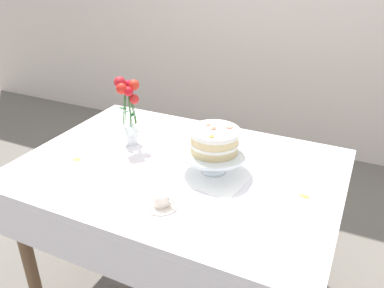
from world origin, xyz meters
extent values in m
plane|color=#666059|center=(0.00, 0.00, 0.00)|extent=(12.00, 12.00, 0.00)
cube|color=white|center=(0.00, 0.00, 0.72)|extent=(1.40, 1.00, 0.03)
cube|color=white|center=(0.00, -0.50, 0.61)|extent=(1.40, 0.01, 0.20)
cylinder|color=brown|center=(-0.60, -0.40, 0.35)|extent=(0.06, 0.06, 0.71)
cylinder|color=brown|center=(-0.60, 0.40, 0.35)|extent=(0.06, 0.06, 0.71)
cylinder|color=brown|center=(0.60, 0.40, 0.35)|extent=(0.06, 0.06, 0.71)
cube|color=white|center=(0.16, 0.02, 0.74)|extent=(0.36, 0.36, 0.00)
cylinder|color=silver|center=(0.16, 0.02, 0.75)|extent=(0.11, 0.11, 0.01)
cylinder|color=silver|center=(0.16, 0.02, 0.79)|extent=(0.03, 0.03, 0.07)
cylinder|color=silver|center=(0.16, 0.02, 0.83)|extent=(0.29, 0.29, 0.01)
cylinder|color=beige|center=(0.16, 0.02, 0.86)|extent=(0.20, 0.20, 0.03)
cylinder|color=white|center=(0.16, 0.02, 0.88)|extent=(0.21, 0.21, 0.01)
cylinder|color=beige|center=(0.16, 0.02, 0.90)|extent=(0.20, 0.20, 0.03)
cylinder|color=white|center=(0.16, 0.02, 0.93)|extent=(0.21, 0.21, 0.02)
ellipsoid|color=#E56B51|center=(0.12, 0.05, 0.94)|extent=(0.03, 0.04, 0.00)
ellipsoid|color=yellow|center=(0.18, -0.05, 0.94)|extent=(0.03, 0.03, 0.01)
ellipsoid|color=#E56B51|center=(0.15, 0.02, 0.94)|extent=(0.02, 0.03, 0.01)
ellipsoid|color=pink|center=(0.13, 0.07, 0.94)|extent=(0.03, 0.04, 0.01)
ellipsoid|color=#E56B51|center=(0.21, 0.06, 0.94)|extent=(0.04, 0.03, 0.00)
cylinder|color=silver|center=(-0.31, 0.09, 0.77)|extent=(0.06, 0.06, 0.07)
cone|color=silver|center=(-0.31, 0.09, 0.84)|extent=(0.09, 0.09, 0.06)
cylinder|color=#2D6028|center=(-0.29, 0.10, 0.91)|extent=(0.02, 0.01, 0.13)
sphere|color=red|center=(-0.28, 0.10, 0.98)|extent=(0.05, 0.05, 0.05)
cylinder|color=#2D6028|center=(-0.30, 0.12, 0.94)|extent=(0.01, 0.03, 0.19)
sphere|color=red|center=(-0.29, 0.13, 1.04)|extent=(0.05, 0.05, 0.05)
cylinder|color=#2D6028|center=(-0.31, 0.11, 0.94)|extent=(0.01, 0.02, 0.19)
sphere|color=red|center=(-0.32, 0.12, 1.04)|extent=(0.04, 0.04, 0.04)
cylinder|color=#2D6028|center=(-0.33, 0.09, 0.95)|extent=(0.03, 0.01, 0.21)
sphere|color=red|center=(-0.34, 0.09, 1.05)|extent=(0.05, 0.05, 0.05)
ellipsoid|color=#236B2D|center=(-0.34, 0.09, 0.93)|extent=(0.05, 0.03, 0.02)
cylinder|color=#2D6028|center=(-0.31, 0.07, 0.94)|extent=(0.01, 0.03, 0.19)
sphere|color=red|center=(-0.32, 0.06, 1.03)|extent=(0.05, 0.05, 0.05)
ellipsoid|color=#236B2D|center=(-0.30, 0.06, 0.92)|extent=(0.03, 0.05, 0.02)
cylinder|color=#2D6028|center=(-0.30, 0.08, 0.93)|extent=(0.02, 0.02, 0.18)
sphere|color=red|center=(-0.29, 0.07, 1.02)|extent=(0.04, 0.04, 0.04)
ellipsoid|color=#236B2D|center=(-0.29, 0.09, 0.90)|extent=(0.04, 0.05, 0.02)
cylinder|color=silver|center=(0.08, -0.29, 0.74)|extent=(0.13, 0.13, 0.01)
cylinder|color=silver|center=(0.08, -0.29, 0.77)|extent=(0.06, 0.06, 0.05)
torus|color=silver|center=(0.12, -0.29, 0.77)|extent=(0.03, 0.01, 0.03)
ellipsoid|color=yellow|center=(0.55, 0.00, 0.74)|extent=(0.04, 0.03, 0.01)
ellipsoid|color=yellow|center=(-0.44, -0.15, 0.74)|extent=(0.05, 0.04, 0.00)
camera|label=1|loc=(0.70, -1.32, 1.61)|focal=36.40mm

